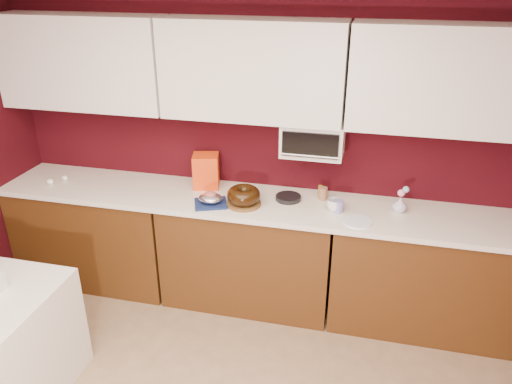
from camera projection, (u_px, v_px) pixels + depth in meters
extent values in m
cube|color=#38070D|center=(258.00, 143.00, 3.92)|extent=(4.00, 0.02, 2.50)
cube|color=#4B2A0F|center=(98.00, 233.00, 4.27)|extent=(1.31, 0.58, 0.86)
cube|color=#4B2A0F|center=(249.00, 253.00, 3.99)|extent=(1.31, 0.58, 0.86)
cube|color=#4B2A0F|center=(422.00, 275.00, 3.71)|extent=(1.31, 0.58, 0.86)
cube|color=white|center=(248.00, 202.00, 3.80)|extent=(4.00, 0.62, 0.04)
cube|color=white|center=(83.00, 62.00, 3.80)|extent=(1.31, 0.33, 0.70)
cube|color=white|center=(253.00, 70.00, 3.52)|extent=(1.31, 0.33, 0.70)
cube|color=white|center=(451.00, 80.00, 3.24)|extent=(1.31, 0.33, 0.70)
cube|color=white|center=(313.00, 138.00, 3.64)|extent=(0.45, 0.30, 0.25)
cube|color=black|center=(310.00, 145.00, 3.50)|extent=(0.40, 0.02, 0.18)
cylinder|color=silver|center=(309.00, 156.00, 3.52)|extent=(0.42, 0.02, 0.02)
cylinder|color=brown|center=(244.00, 204.00, 3.71)|extent=(0.33, 0.33, 0.02)
torus|color=black|center=(244.00, 195.00, 3.68)|extent=(0.28, 0.28, 0.10)
cube|color=navy|center=(211.00, 204.00, 3.72)|extent=(0.29, 0.27, 0.02)
ellipsoid|color=white|center=(210.00, 198.00, 3.70)|extent=(0.18, 0.15, 0.07)
ellipsoid|color=#AD594F|center=(210.00, 195.00, 3.69)|extent=(0.11, 0.10, 0.06)
cube|color=red|center=(206.00, 171.00, 3.96)|extent=(0.24, 0.22, 0.27)
cylinder|color=black|center=(288.00, 198.00, 3.79)|extent=(0.25, 0.25, 0.03)
imported|color=white|center=(335.00, 204.00, 3.61)|extent=(0.11, 0.11, 0.10)
cylinder|color=navy|center=(338.00, 206.00, 3.59)|extent=(0.10, 0.10, 0.09)
imported|color=silver|center=(400.00, 204.00, 3.59)|extent=(0.09, 0.09, 0.12)
sphere|color=pink|center=(401.00, 193.00, 3.56)|extent=(0.05, 0.05, 0.05)
sphere|color=#93C5EC|center=(406.00, 189.00, 3.56)|extent=(0.05, 0.05, 0.05)
cylinder|color=white|center=(358.00, 222.00, 3.46)|extent=(0.24, 0.24, 0.01)
cylinder|color=olive|center=(320.00, 192.00, 3.81)|extent=(0.04, 0.04, 0.10)
cylinder|color=#8D5F40|center=(323.00, 193.00, 3.78)|extent=(0.07, 0.07, 0.10)
ellipsoid|color=white|center=(50.00, 182.00, 4.05)|extent=(0.07, 0.06, 0.05)
ellipsoid|color=white|center=(65.00, 178.00, 4.12)|extent=(0.06, 0.06, 0.04)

